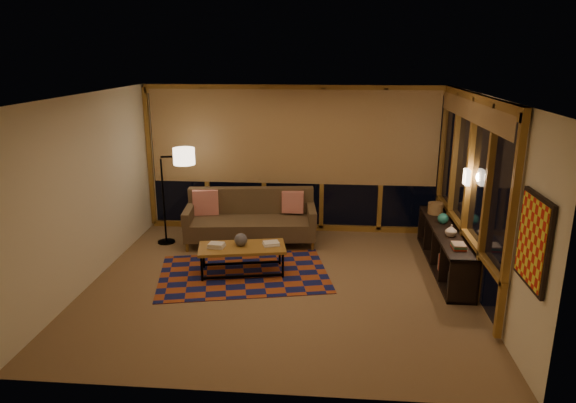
# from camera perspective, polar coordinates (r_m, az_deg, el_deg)

# --- Properties ---
(floor) EXTENTS (5.50, 5.00, 0.01)m
(floor) POSITION_cam_1_polar(r_m,az_deg,el_deg) (7.56, -0.91, -9.17)
(floor) COLOR brown
(floor) RESTS_ON ground
(ceiling) EXTENTS (5.50, 5.00, 0.01)m
(ceiling) POSITION_cam_1_polar(r_m,az_deg,el_deg) (6.86, -1.01, 11.68)
(ceiling) COLOR white
(ceiling) RESTS_ON walls
(walls) EXTENTS (5.51, 5.01, 2.70)m
(walls) POSITION_cam_1_polar(r_m,az_deg,el_deg) (7.09, -0.96, 0.74)
(walls) COLOR beige
(walls) RESTS_ON floor
(window_wall_back) EXTENTS (5.30, 0.16, 2.60)m
(window_wall_back) POSITION_cam_1_polar(r_m,az_deg,el_deg) (9.45, 0.54, 4.66)
(window_wall_back) COLOR #8A5F1D
(window_wall_back) RESTS_ON walls
(window_wall_right) EXTENTS (0.16, 3.70, 2.60)m
(window_wall_right) POSITION_cam_1_polar(r_m,az_deg,el_deg) (7.89, 19.27, 1.41)
(window_wall_right) COLOR #8A5F1D
(window_wall_right) RESTS_ON walls
(wall_art) EXTENTS (0.06, 0.74, 0.94)m
(wall_art) POSITION_cam_1_polar(r_m,az_deg,el_deg) (5.63, 25.55, -3.98)
(wall_art) COLOR red
(wall_art) RESTS_ON walls
(wall_sconce) EXTENTS (0.12, 0.18, 0.22)m
(wall_sconce) POSITION_cam_1_polar(r_m,az_deg,el_deg) (7.69, 19.24, 2.58)
(wall_sconce) COLOR #FFE3BC
(wall_sconce) RESTS_ON walls
(sofa) EXTENTS (2.32, 1.14, 0.91)m
(sofa) POSITION_cam_1_polar(r_m,az_deg,el_deg) (8.98, -4.18, -1.90)
(sofa) COLOR brown
(sofa) RESTS_ON floor
(pillow_left) EXTENTS (0.47, 0.23, 0.45)m
(pillow_left) POSITION_cam_1_polar(r_m,az_deg,el_deg) (9.21, -9.13, -0.15)
(pillow_left) COLOR #AE0400
(pillow_left) RESTS_ON sofa
(pillow_right) EXTENTS (0.39, 0.13, 0.39)m
(pillow_right) POSITION_cam_1_polar(r_m,az_deg,el_deg) (9.12, 0.53, -0.31)
(pillow_right) COLOR #AE0400
(pillow_right) RESTS_ON sofa
(area_rug) EXTENTS (2.82, 2.17, 0.01)m
(area_rug) POSITION_cam_1_polar(r_m,az_deg,el_deg) (7.91, -4.93, -7.99)
(area_rug) COLOR #903D18
(area_rug) RESTS_ON floor
(coffee_table) EXTENTS (1.39, 0.83, 0.43)m
(coffee_table) POSITION_cam_1_polar(r_m,az_deg,el_deg) (7.87, -5.10, -6.46)
(coffee_table) COLOR #8A5F1D
(coffee_table) RESTS_ON floor
(book_stack_a) EXTENTS (0.28, 0.23, 0.08)m
(book_stack_a) POSITION_cam_1_polar(r_m,az_deg,el_deg) (7.78, -7.96, -4.81)
(book_stack_a) COLOR beige
(book_stack_a) RESTS_ON coffee_table
(book_stack_b) EXTENTS (0.32, 0.28, 0.05)m
(book_stack_b) POSITION_cam_1_polar(r_m,az_deg,el_deg) (7.80, -1.90, -4.69)
(book_stack_b) COLOR beige
(book_stack_b) RESTS_ON coffee_table
(ceramic_pot) EXTENTS (0.26, 0.26, 0.20)m
(ceramic_pot) POSITION_cam_1_polar(r_m,az_deg,el_deg) (7.79, -5.26, -4.21)
(ceramic_pot) COLOR black
(ceramic_pot) RESTS_ON coffee_table
(floor_lamp) EXTENTS (0.64, 0.50, 1.69)m
(floor_lamp) POSITION_cam_1_polar(r_m,az_deg,el_deg) (9.14, -13.69, 0.55)
(floor_lamp) COLOR black
(floor_lamp) RESTS_ON floor
(bookshelf) EXTENTS (0.40, 2.53, 0.63)m
(bookshelf) POSITION_cam_1_polar(r_m,az_deg,el_deg) (8.36, 16.98, -5.01)
(bookshelf) COLOR black
(bookshelf) RESTS_ON floor
(basket) EXTENTS (0.30, 0.30, 0.19)m
(basket) POSITION_cam_1_polar(r_m,az_deg,el_deg) (8.97, 16.06, -0.73)
(basket) COLOR olive
(basket) RESTS_ON bookshelf
(teal_bowl) EXTENTS (0.21, 0.21, 0.17)m
(teal_bowl) POSITION_cam_1_polar(r_m,az_deg,el_deg) (8.48, 16.85, -1.83)
(teal_bowl) COLOR #206B5E
(teal_bowl) RESTS_ON bookshelf
(vase) EXTENTS (0.21, 0.21, 0.18)m
(vase) POSITION_cam_1_polar(r_m,az_deg,el_deg) (7.94, 17.67, -3.09)
(vase) COLOR #BDAA94
(vase) RESTS_ON bookshelf
(shelf_book_stack) EXTENTS (0.26, 0.31, 0.08)m
(shelf_book_stack) POSITION_cam_1_polar(r_m,az_deg,el_deg) (7.50, 18.43, -4.70)
(shelf_book_stack) COLOR beige
(shelf_book_stack) RESTS_ON bookshelf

